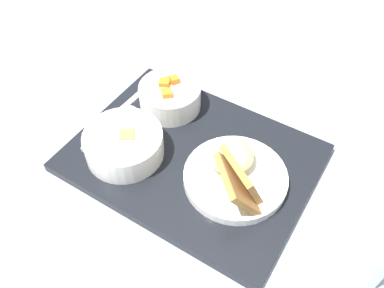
# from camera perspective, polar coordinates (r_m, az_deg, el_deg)

# --- Properties ---
(ground_plane) EXTENTS (4.00, 4.00, 0.00)m
(ground_plane) POSITION_cam_1_polar(r_m,az_deg,el_deg) (0.75, 0.00, -2.36)
(ground_plane) COLOR #99A3AD
(serving_tray) EXTENTS (0.46, 0.36, 0.02)m
(serving_tray) POSITION_cam_1_polar(r_m,az_deg,el_deg) (0.75, 0.00, -1.94)
(serving_tray) COLOR black
(serving_tray) RESTS_ON ground_plane
(bowl_salad) EXTENTS (0.12, 0.12, 0.06)m
(bowl_salad) POSITION_cam_1_polar(r_m,az_deg,el_deg) (0.81, -3.12, 6.86)
(bowl_salad) COLOR white
(bowl_salad) RESTS_ON serving_tray
(bowl_soup) EXTENTS (0.14, 0.14, 0.05)m
(bowl_soup) POSITION_cam_1_polar(r_m,az_deg,el_deg) (0.73, -9.55, 0.11)
(bowl_soup) COLOR white
(bowl_soup) RESTS_ON serving_tray
(plate_main) EXTENTS (0.18, 0.18, 0.09)m
(plate_main) POSITION_cam_1_polar(r_m,az_deg,el_deg) (0.69, 6.00, -4.12)
(plate_main) COLOR white
(plate_main) RESTS_ON serving_tray
(knife) EXTENTS (0.03, 0.18, 0.02)m
(knife) POSITION_cam_1_polar(r_m,az_deg,el_deg) (0.80, -12.22, 2.98)
(knife) COLOR silver
(knife) RESTS_ON serving_tray
(spoon) EXTENTS (0.04, 0.15, 0.01)m
(spoon) POSITION_cam_1_polar(r_m,az_deg,el_deg) (0.81, -9.78, 3.69)
(spoon) COLOR silver
(spoon) RESTS_ON serving_tray
(glass_water) EXTENTS (0.08, 0.08, 0.10)m
(glass_water) POSITION_cam_1_polar(r_m,az_deg,el_deg) (0.65, 22.77, -14.28)
(glass_water) COLOR silver
(glass_water) RESTS_ON ground_plane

